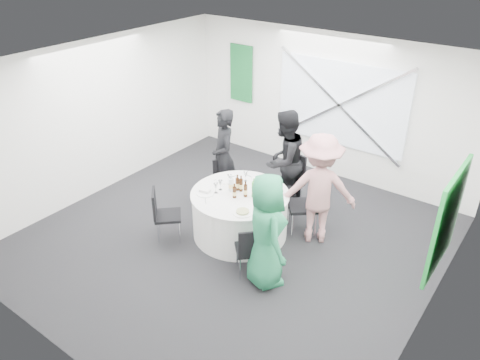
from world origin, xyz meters
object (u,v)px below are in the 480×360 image
Objects in this scene: chair_back_left at (224,179)px; person_man_back at (284,161)px; person_woman_green at (266,231)px; green_water_bottle at (254,190)px; person_man_back_left at (224,156)px; clear_water_bottle at (231,185)px; banquet_table at (240,214)px; chair_front_left at (162,211)px; person_woman_pink at (319,189)px; chair_back_right at (309,200)px; chair_back at (290,177)px; chair_front_right at (250,248)px.

chair_back_left is 1.14m from person_man_back.
green_water_bottle is at bearing -9.76° from person_woman_green.
clear_water_bottle is at bearing -6.27° from person_man_back_left.
banquet_table is at bearing -0.00° from person_woman_green.
person_man_back_left reaches higher than chair_front_left.
person_man_back_left reaches higher than banquet_table.
clear_water_bottle is (0.66, -0.65, 0.39)m from chair_back_left.
person_man_back is (0.98, 0.44, 0.04)m from person_man_back_left.
banquet_table is 0.56m from green_water_bottle.
person_woman_pink is (1.04, 0.62, 0.52)m from banquet_table.
chair_back_right is 0.56× the size of person_man_back.
chair_back_right is (0.85, 0.71, 0.21)m from banquet_table.
chair_back_left is 0.81× the size of chair_back_right.
chair_back is 1.18m from green_water_bottle.
chair_front_left is 1.89m from person_woman_green.
chair_back_right is at bearing -91.67° from chair_front_left.
person_man_back_left is at bearing -1.25° from person_woman_green.
banquet_table is 1.56× the size of chair_back_right.
chair_back_right is 0.93m from person_man_back.
green_water_bottle is at bearing 12.52° from banquet_table.
chair_back_right is 0.95m from green_water_bottle.
green_water_bottle reaches higher than chair_front_right.
banquet_table is 1.23m from chair_front_left.
chair_front_left is at bearing 6.34° from person_woman_pink.
person_man_back reaches higher than banquet_table.
chair_back_right is at bearing 46.90° from green_water_bottle.
chair_back_right is 1.48m from chair_front_right.
chair_back_left is at bearing -13.59° from person_man_back_left.
banquet_table is at bearing -90.00° from chair_back_left.
clear_water_bottle reaches higher than chair_front_right.
chair_back_right is at bearing -49.16° from person_woman_green.
chair_back_right reaches higher than chair_front_left.
green_water_bottle is at bearing -94.87° from chair_front_left.
person_man_back is at bearing 77.61° from clear_water_bottle.
chair_front_right is at bearing -45.91° from banquet_table.
chair_front_left is at bearing -136.54° from banquet_table.
person_man_back_left is 1.03× the size of person_woman_green.
chair_front_left is 0.49× the size of person_woman_pink.
chair_back_left is 1.69m from chair_back_right.
chair_back_left is at bearing -142.06° from chair_back.
chair_back is at bearing 80.10° from banquet_table.
person_man_back is at bearing 62.83° from person_man_back_left.
person_man_back is 1.09m from person_woman_pink.
chair_front_left is at bearing -108.45° from chair_back.
chair_front_right is (-0.11, -1.47, -0.11)m from chair_back_right.
person_woman_pink is (1.93, -0.09, 0.04)m from person_man_back_left.
person_woman_green reaches higher than green_water_bottle.
green_water_bottle reaches higher than clear_water_bottle.
banquet_table is at bearing 0.00° from person_woman_pink.
chair_front_left is at bearing -51.14° from person_man_back_left.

